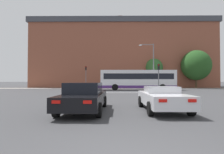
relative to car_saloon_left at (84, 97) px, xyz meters
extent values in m
cube|color=silver|center=(1.94, 13.40, -0.74)|extent=(8.45, 0.30, 0.01)
cube|color=#A09B91|center=(1.94, 25.85, -0.74)|extent=(69.39, 2.50, 0.01)
cube|color=brown|center=(3.58, 34.91, 6.38)|extent=(41.23, 12.94, 14.23)
cube|color=#42444C|center=(3.58, 34.91, 14.09)|extent=(42.06, 13.46, 1.19)
cube|color=brown|center=(-12.54, 33.26, 15.47)|extent=(0.90, 0.90, 1.58)
cube|color=brown|center=(-4.72, 36.34, 15.47)|extent=(0.90, 0.90, 1.58)
cube|color=brown|center=(3.04, 32.71, 15.47)|extent=(0.90, 0.90, 1.58)
cube|color=brown|center=(12.09, 33.56, 15.47)|extent=(0.90, 0.90, 1.58)
cube|color=brown|center=(20.38, 36.53, 15.47)|extent=(0.90, 0.90, 1.58)
cube|color=black|center=(0.00, 0.01, -0.13)|extent=(2.00, 4.83, 0.59)
cube|color=black|center=(0.00, -0.03, 0.44)|extent=(1.67, 2.19, 0.54)
cylinder|color=black|center=(-0.87, 1.52, -0.42)|extent=(0.24, 0.65, 0.64)
cylinder|color=black|center=(0.94, 1.47, -0.42)|extent=(0.24, 0.65, 0.64)
cylinder|color=black|center=(-0.94, -1.45, -0.42)|extent=(0.24, 0.65, 0.64)
cylinder|color=black|center=(0.87, -1.49, -0.42)|extent=(0.24, 0.65, 0.64)
cube|color=red|center=(-0.64, -2.39, 0.02)|extent=(0.32, 0.06, 0.12)
cube|color=red|center=(0.52, -2.42, 0.02)|extent=(0.32, 0.06, 0.12)
cube|color=silver|center=(3.99, 0.19, -0.12)|extent=(1.86, 4.31, 0.60)
cube|color=silver|center=(3.99, 0.30, 0.34)|extent=(1.59, 1.30, 0.33)
cylinder|color=black|center=(3.10, 1.52, -0.42)|extent=(0.22, 0.64, 0.64)
cylinder|color=black|center=(4.87, 1.53, -0.42)|extent=(0.22, 0.64, 0.64)
cylinder|color=black|center=(3.10, -1.15, -0.42)|extent=(0.22, 0.64, 0.64)
cylinder|color=black|center=(4.88, -1.14, -0.42)|extent=(0.22, 0.64, 0.64)
cube|color=red|center=(3.42, -1.98, 0.03)|extent=(0.32, 0.05, 0.12)
cube|color=red|center=(4.56, -1.98, 0.03)|extent=(0.32, 0.05, 0.12)
cube|color=silver|center=(5.38, 19.51, 1.04)|extent=(11.89, 2.47, 2.86)
cube|color=#4C2870|center=(5.38, 19.51, -0.17)|extent=(11.91, 2.49, 0.44)
cube|color=black|center=(5.38, 19.51, 1.47)|extent=(10.94, 2.50, 0.90)
cylinder|color=black|center=(9.07, 20.70, -0.24)|extent=(1.00, 0.28, 1.00)
cylinder|color=black|center=(9.07, 18.33, -0.24)|extent=(1.00, 0.28, 1.00)
cylinder|color=black|center=(1.69, 20.70, -0.24)|extent=(1.00, 0.28, 1.00)
cylinder|color=black|center=(1.69, 18.33, -0.24)|extent=(1.00, 0.28, 1.00)
cylinder|color=slate|center=(7.64, 25.44, 0.77)|extent=(0.12, 0.12, 3.02)
cube|color=black|center=(7.64, 25.44, 2.68)|extent=(0.26, 0.20, 0.80)
sphere|color=red|center=(7.64, 25.31, 2.93)|extent=(0.17, 0.17, 0.17)
sphere|color=black|center=(7.64, 25.31, 2.68)|extent=(0.17, 0.17, 0.17)
sphere|color=black|center=(7.64, 25.31, 2.42)|extent=(0.17, 0.17, 0.17)
cylinder|color=slate|center=(7.53, 14.67, 0.76)|extent=(0.12, 0.12, 3.00)
cube|color=black|center=(7.53, 14.67, 2.66)|extent=(0.26, 0.20, 0.80)
sphere|color=red|center=(7.53, 14.54, 2.92)|extent=(0.17, 0.17, 0.17)
sphere|color=black|center=(7.53, 14.54, 2.66)|extent=(0.17, 0.17, 0.17)
sphere|color=black|center=(7.53, 14.54, 2.41)|extent=(0.17, 0.17, 0.17)
cylinder|color=slate|center=(-3.92, 24.97, 1.04)|extent=(0.12, 0.12, 3.56)
cube|color=black|center=(-3.92, 24.97, 3.22)|extent=(0.26, 0.20, 0.80)
sphere|color=red|center=(-3.92, 24.84, 3.48)|extent=(0.17, 0.17, 0.17)
sphere|color=black|center=(-3.92, 24.84, 3.22)|extent=(0.17, 0.17, 0.17)
sphere|color=black|center=(-3.92, 24.84, 2.97)|extent=(0.17, 0.17, 0.17)
cylinder|color=slate|center=(7.91, 19.23, 3.01)|extent=(0.16, 0.16, 7.50)
cylinder|color=slate|center=(6.86, 19.23, 6.61)|extent=(2.11, 0.10, 0.10)
ellipsoid|color=#B2B2B7|center=(5.80, 19.23, 6.51)|extent=(0.50, 0.36, 0.22)
cylinder|color=#333851|center=(6.05, 25.89, -0.32)|extent=(0.13, 0.13, 0.84)
cylinder|color=#333851|center=(5.93, 26.01, -0.32)|extent=(0.13, 0.13, 0.84)
cube|color=#336B38|center=(5.99, 25.95, 0.44)|extent=(0.44, 0.43, 0.67)
sphere|color=tan|center=(5.99, 25.95, 0.90)|extent=(0.25, 0.25, 0.25)
cylinder|color=#4C3823|center=(18.33, 26.93, 0.36)|extent=(0.36, 0.36, 2.20)
ellipsoid|color=#234C1E|center=(18.33, 26.93, 3.95)|extent=(5.84, 5.84, 6.13)
cylinder|color=#4C3823|center=(10.14, 28.48, 0.65)|extent=(0.36, 0.36, 2.77)
ellipsoid|color=#33662D|center=(10.14, 28.48, 3.58)|extent=(3.65, 3.65, 3.83)
camera|label=1|loc=(1.49, -8.84, 0.82)|focal=28.00mm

